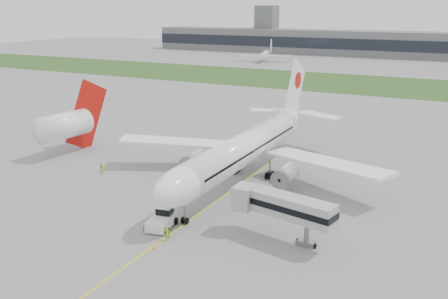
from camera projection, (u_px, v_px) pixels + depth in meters
The scene contains 14 objects.
ground at pixel (234, 188), 78.94m from camera, with size 600.00×600.00×0.00m, color gray.
apron_markings at pixel (220, 199), 74.66m from camera, with size 70.00×70.00×0.04m, color yellow, non-canonical shape.
grass_strip at pixel (378, 85), 181.66m from camera, with size 600.00×50.00×0.02m, color #2B481B.
terminal_building at pixel (417, 45), 273.77m from camera, with size 320.00×22.30×14.00m.
control_tower at pixel (266, 51), 316.79m from camera, with size 12.00×12.00×56.00m, color slate, non-canonical shape.
airliner at pixel (247, 146), 81.54m from camera, with size 48.13×53.95×17.88m.
pushback_tug at pixel (162, 219), 64.86m from camera, with size 3.89×5.10×2.40m.
jet_bridge at pixel (280, 205), 60.47m from camera, with size 13.38×5.22×6.10m.
safety_cone_left at pixel (156, 232), 62.98m from camera, with size 0.37×0.37×0.51m, color orange.
safety_cone_right at pixel (154, 247), 59.12m from camera, with size 0.38×0.38×0.52m, color orange.
ground_crew_near at pixel (167, 233), 61.21m from camera, with size 0.68×0.44×1.85m, color #97CD22.
ground_crew_far at pixel (102, 169), 85.63m from camera, with size 0.86×0.67×1.77m, color #BCCD22.
neighbor_aircraft at pixel (67, 124), 96.15m from camera, with size 5.96×17.96×14.59m.
distant_aircraft_left at pixel (264, 62), 257.39m from camera, with size 27.48×24.25×10.51m, color white, non-canonical shape.
Camera 1 is at (32.21, -66.79, 27.81)m, focal length 40.00 mm.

